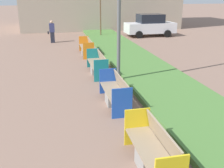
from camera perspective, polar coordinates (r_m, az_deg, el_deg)
planter_grass_strip at (r=10.09m, az=12.47°, el=-1.23°), size 2.80×120.00×0.18m
bench_yellow_frame at (r=5.73m, az=8.79°, el=-14.61°), size 0.65×1.99×0.94m
bench_blue_frame at (r=8.70m, az=0.71°, el=-2.12°), size 0.65×2.15×0.94m
bench_teal_frame at (r=12.08m, az=-3.13°, el=4.02°), size 0.65×2.39×0.94m
bench_orange_frame at (r=15.96m, az=-5.50°, el=7.70°), size 0.65×2.39×0.94m
pedestrian_walking at (r=20.33m, az=-12.93°, el=11.07°), size 0.53×0.24×1.64m
parked_car_distant at (r=23.18m, az=8.27°, el=12.51°), size 4.24×2.00×1.86m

